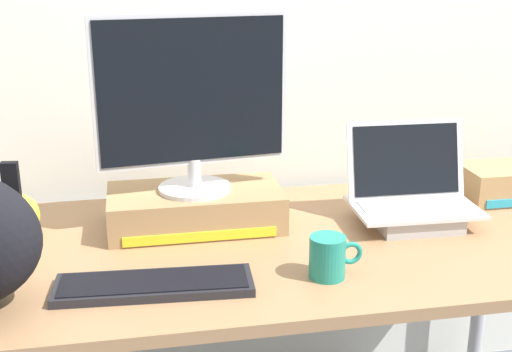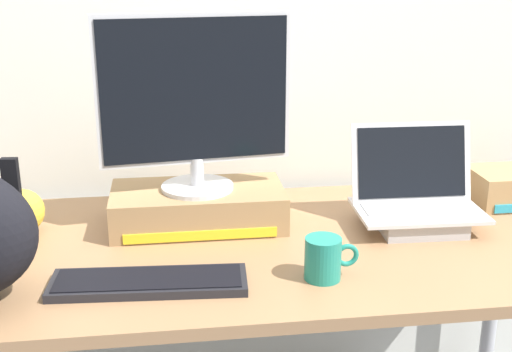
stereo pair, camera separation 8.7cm
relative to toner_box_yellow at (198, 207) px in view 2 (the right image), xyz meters
name	(u,v)px [view 2 (the right image)]	position (x,y,z in m)	size (l,w,h in m)	color
back_wall	(234,6)	(0.14, 0.36, 0.51)	(7.00, 0.10, 2.60)	silver
desk	(256,265)	(0.14, -0.14, -0.12)	(1.85, 0.81, 0.74)	#99704C
toner_box_yellow	(198,207)	(0.00, 0.00, 0.00)	(0.47, 0.25, 0.10)	#9E7A51
desktop_monitor	(195,101)	(0.00, 0.00, 0.29)	(0.51, 0.19, 0.47)	silver
open_laptop	(416,207)	(0.59, -0.09, 0.00)	(0.34, 0.23, 0.27)	#ADADB2
external_keyboard	(149,282)	(-0.13, -0.35, -0.04)	(0.45, 0.16, 0.02)	black
coffee_mug	(324,258)	(0.27, -0.37, 0.00)	(0.13, 0.08, 0.10)	#1E7F70
plush_toy	(22,211)	(-0.47, 0.01, 0.01)	(0.12, 0.12, 0.12)	gold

